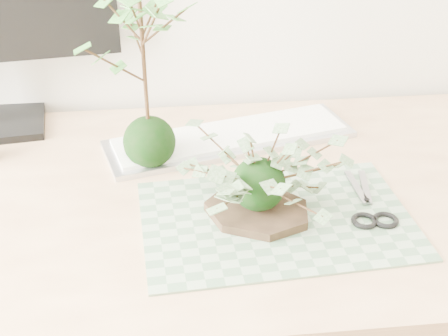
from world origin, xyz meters
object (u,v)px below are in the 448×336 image
Objects in this scene: maple_kokedama at (141,16)px; keyboard at (230,137)px; desk at (232,230)px; ivy_kokedama at (259,162)px.

maple_kokedama is 0.79× the size of keyboard.
keyboard is (0.16, 0.07, -0.28)m from maple_kokedama.
ivy_kokedama is at bearing -69.28° from desk.
desk is 5.24× the size of ivy_kokedama.
desk is 3.10× the size of keyboard.
keyboard is at bearing 93.19° from ivy_kokedama.
ivy_kokedama is (0.03, -0.08, 0.19)m from desk.
desk is at bearing -109.88° from keyboard.
maple_kokedama is at bearing 132.81° from ivy_kokedama.
ivy_kokedama reaches higher than keyboard.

